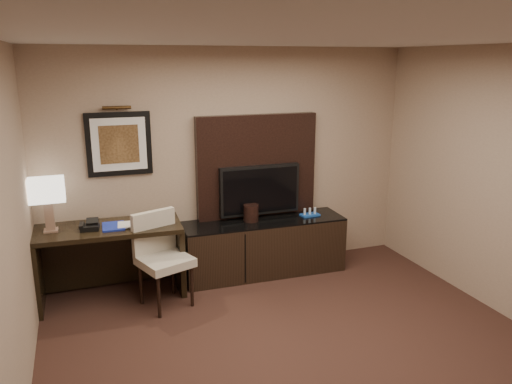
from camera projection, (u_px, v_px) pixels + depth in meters
name	position (u px, v px, depth m)	size (l,w,h in m)	color
floor	(324.00, 382.00, 4.08)	(4.50, 5.00, 0.01)	#331C17
ceiling	(338.00, 36.00, 3.39)	(4.50, 5.00, 0.01)	silver
wall_back	(232.00, 162.00, 6.00)	(4.50, 0.01, 2.70)	#9F846B
desk	(111.00, 262.00, 5.43)	(1.53, 0.66, 0.82)	black
credenza	(264.00, 247.00, 6.09)	(1.96, 0.55, 0.68)	black
tv_wall_panel	(257.00, 168.00, 6.07)	(1.50, 0.12, 1.30)	black
tv	(260.00, 190.00, 6.04)	(1.00, 0.08, 0.60)	black
artwork	(119.00, 144.00, 5.48)	(0.70, 0.04, 0.70)	black
picture_light	(117.00, 108.00, 5.34)	(0.04, 0.04, 0.30)	#3E2A13
desk_chair	(165.00, 260.00, 5.22)	(0.49, 0.57, 1.02)	beige
table_lamp	(48.00, 205.00, 5.12)	(0.35, 0.20, 0.56)	#926F5B
desk_phone	(90.00, 225.00, 5.22)	(0.19, 0.17, 0.09)	black
blue_folder	(113.00, 226.00, 5.31)	(0.23, 0.31, 0.02)	navy
book	(117.00, 216.00, 5.30)	(0.17, 0.02, 0.23)	tan
ice_bucket	(251.00, 213.00, 5.95)	(0.18, 0.18, 0.20)	black
minibar_tray	(310.00, 212.00, 6.17)	(0.23, 0.14, 0.08)	#1A4DAA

